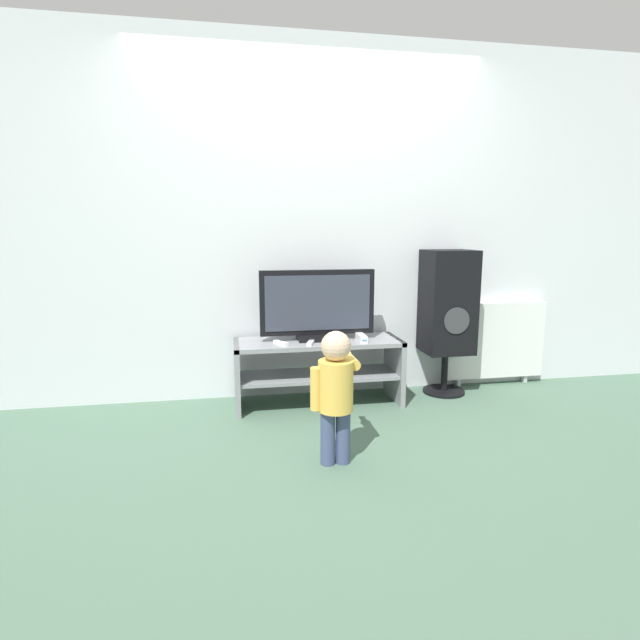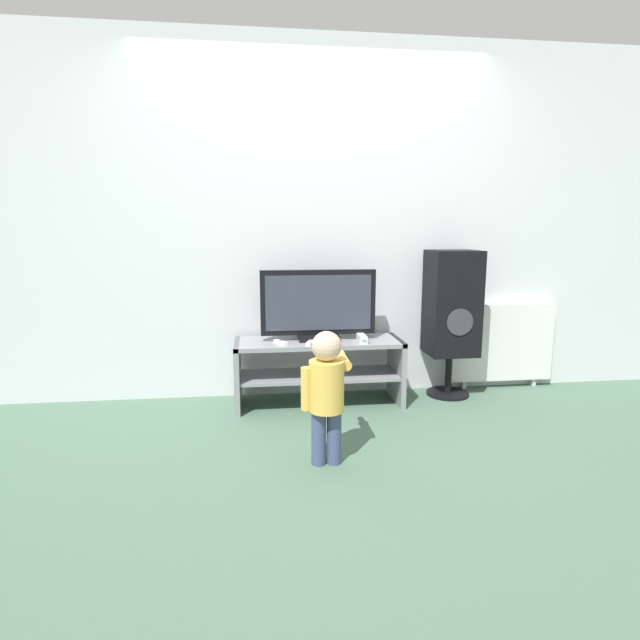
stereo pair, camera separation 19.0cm
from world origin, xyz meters
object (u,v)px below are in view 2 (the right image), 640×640
radiator (501,342)px  television (318,306)px  game_console (362,338)px  remote_secondary (310,343)px  speaker_tower (452,305)px  child (327,386)px  remote_primary (281,342)px

radiator → television: bearing=-172.4°
game_console → remote_secondary: size_ratio=1.20×
radiator → remote_secondary: bearing=-167.8°
game_console → speaker_tower: speaker_tower is taller
television → radiator: size_ratio=0.97×
game_console → radiator: 1.23m
speaker_tower → child: bearing=-136.8°
television → remote_primary: (-0.27, -0.11, -0.23)m
radiator → remote_primary: bearing=-170.1°
child → game_console: bearing=66.7°
game_console → child: size_ratio=0.22×
remote_primary → child: (0.20, -0.85, -0.05)m
remote_primary → child: size_ratio=0.18×
television → remote_primary: bearing=-158.4°
remote_primary → remote_secondary: size_ratio=0.96×
game_console → child: 0.93m
television → child: bearing=-94.2°
remote_primary → remote_secondary: bearing=-8.4°
speaker_tower → radiator: 0.60m
television → child: 1.00m
game_console → radiator: radiator is taller
television → speaker_tower: 1.01m
remote_primary → radiator: radiator is taller
remote_primary → child: 0.87m
speaker_tower → game_console: bearing=-167.4°
remote_primary → speaker_tower: 1.31m
game_console → child: child is taller
remote_secondary → speaker_tower: size_ratio=0.12×
television → radiator: (1.49, 0.20, -0.35)m
child → speaker_tower: bearing=43.2°
remote_secondary → child: size_ratio=0.18×
remote_secondary → radiator: size_ratio=0.16×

